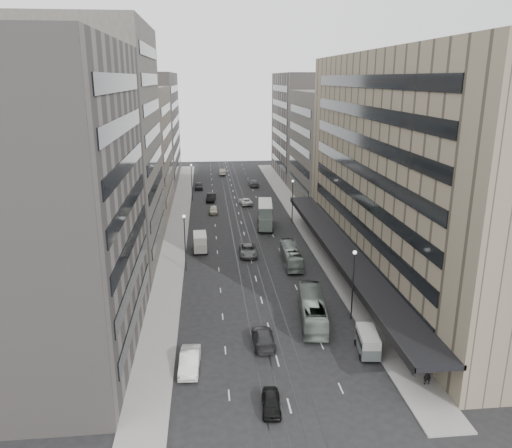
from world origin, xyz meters
name	(u,v)px	position (x,y,z in m)	size (l,w,h in m)	color
ground	(262,304)	(0.00, 0.00, 0.00)	(220.00, 220.00, 0.00)	black
sidewalk_right	(301,218)	(12.00, 37.50, 0.07)	(4.00, 125.00, 0.15)	gray
sidewalk_left	(178,222)	(-12.00, 37.50, 0.07)	(4.00, 125.00, 0.15)	gray
department_store	(415,169)	(21.45, 8.00, 14.95)	(19.20, 60.00, 30.00)	#786D57
building_right_mid	(333,147)	(21.50, 52.00, 12.00)	(15.00, 28.00, 24.00)	#4A4540
building_right_far	(306,126)	(21.50, 82.00, 14.00)	(15.00, 32.00, 28.00)	slate
building_left_a	(48,206)	(-21.50, -8.00, 15.00)	(15.00, 28.00, 30.00)	slate
building_left_b	(101,147)	(-21.50, 19.00, 17.00)	(15.00, 26.00, 34.00)	#4A4540
building_left_c	(130,152)	(-21.50, 46.00, 12.50)	(15.00, 28.00, 25.00)	#665D4F
building_left_d	(147,128)	(-21.50, 79.00, 14.00)	(15.00, 38.00, 28.00)	slate
lamp_right_near	(353,277)	(9.70, -5.00, 5.20)	(0.44, 0.44, 8.32)	#262628
lamp_right_far	(293,196)	(9.70, 35.00, 5.20)	(0.44, 0.44, 8.32)	#262628
lamp_left_near	(185,236)	(-9.70, 12.00, 5.20)	(0.44, 0.44, 8.32)	#262628
lamp_left_far	(192,178)	(-9.70, 55.00, 5.20)	(0.44, 0.44, 8.32)	#262628
bus_near	(312,309)	(5.08, -5.21, 1.53)	(2.58, 11.01, 3.07)	slate
bus_far	(291,255)	(5.77, 13.10, 1.36)	(2.29, 9.79, 2.73)	gray
double_decker	(265,214)	(4.17, 32.21, 2.57)	(3.43, 8.91, 4.76)	slate
vw_microbus	(368,341)	(9.20, -12.43, 1.31)	(2.43, 4.55, 2.35)	#595E60
panel_van	(200,242)	(-7.71, 20.18, 1.59)	(2.39, 4.65, 2.89)	#BCB6AA
sedan_0	(271,403)	(-1.59, -20.33, 0.67)	(1.57, 3.91, 1.33)	black
sedan_1	(190,361)	(-8.50, -13.57, 0.86)	(1.81, 5.20, 1.71)	white
sedan_2	(248,250)	(-0.26, 17.56, 0.79)	(2.64, 5.72, 1.59)	#5D5D60
sedan_3	(263,337)	(-1.01, -9.66, 0.79)	(2.22, 5.45, 1.58)	#2A292C
sedan_4	(213,210)	(-5.16, 43.41, 0.74)	(1.74, 4.33, 1.47)	beige
sedan_5	(211,197)	(-5.48, 54.02, 0.86)	(1.81, 5.19, 1.71)	black
sedan_6	(246,201)	(2.00, 50.03, 0.73)	(2.44, 5.28, 1.47)	white
sedan_7	(253,183)	(5.56, 69.16, 0.83)	(2.32, 5.70, 1.65)	#58585B
sedan_8	(199,186)	(-8.37, 67.06, 0.83)	(1.97, 4.90, 1.67)	#252528
sedan_9	(223,172)	(-1.68, 85.73, 0.86)	(1.82, 5.23, 1.72)	#B8AA98
pedestrian	(427,374)	(12.78, -18.38, 1.14)	(0.72, 0.47, 1.97)	black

